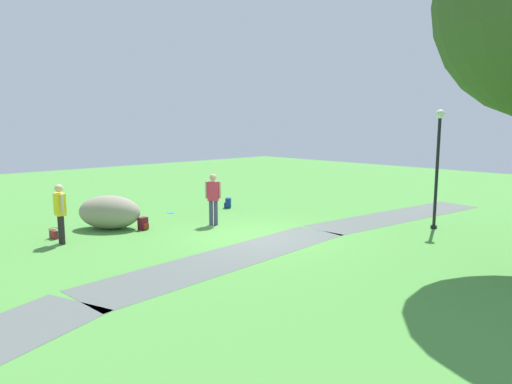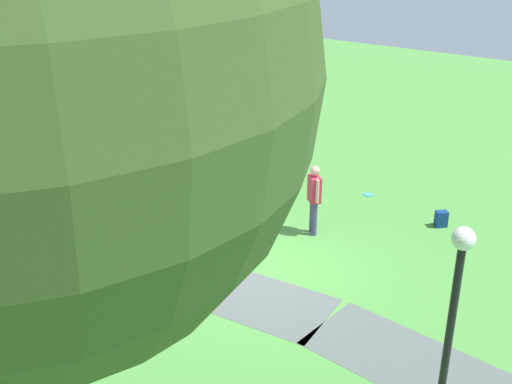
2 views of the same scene
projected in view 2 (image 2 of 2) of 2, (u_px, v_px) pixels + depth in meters
ground_plane at (259, 270)px, 13.71m from camera, size 48.00×48.00×0.00m
footpath_segment_mid at (156, 266)px, 13.85m from camera, size 8.10×2.27×0.01m
large_shade_tree at (9, 77)px, 5.04m from camera, size 4.96×4.96×8.39m
lamp_post at (449, 335)px, 7.82m from camera, size 0.28×0.28×3.79m
lawn_boulder at (261, 164)px, 17.86m from camera, size 2.18×2.33×1.08m
woman_with_handbag at (189, 145)px, 18.01m from camera, size 0.26×0.52×1.69m
man_near_boulder at (314, 195)px, 14.85m from camera, size 0.43×0.42×1.72m
handbag_on_grass at (208, 165)px, 18.90m from camera, size 0.30×0.33×0.31m
backpack_by_boulder at (264, 192)px, 16.99m from camera, size 0.32×0.31×0.40m
spare_backpack_on_lawn at (441, 219)px, 15.52m from camera, size 0.35×0.35×0.40m
frisbee_on_grass at (368, 195)px, 17.28m from camera, size 0.23×0.23×0.02m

